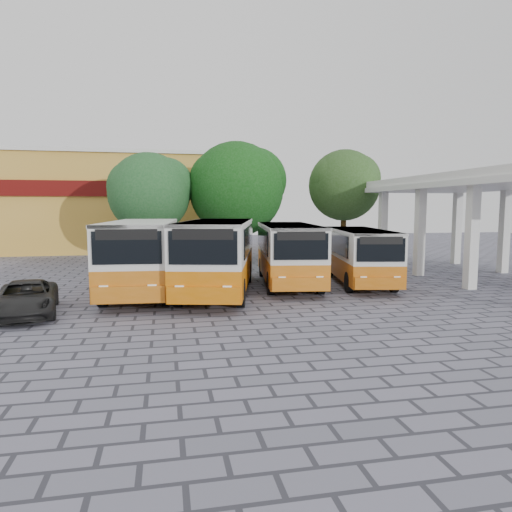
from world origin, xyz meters
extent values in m
plane|color=slate|center=(0.00, 0.00, 0.00)|extent=(90.00, 90.00, 0.00)
cube|color=silver|center=(7.85, 10.50, 2.50)|extent=(0.45, 0.45, 5.00)
cube|color=silver|center=(13.15, 10.50, 2.50)|extent=(0.45, 0.45, 5.00)
cube|color=silver|center=(10.50, 4.00, 5.20)|extent=(6.60, 15.60, 0.40)
cube|color=silver|center=(10.50, 4.00, 4.85)|extent=(6.80, 15.80, 0.30)
cube|color=gold|center=(-11.00, 26.00, 4.00)|extent=(20.00, 10.00, 8.00)
cube|color=#590C0A|center=(-11.00, 20.90, 5.20)|extent=(20.00, 0.20, 1.20)
cube|color=silver|center=(-11.00, 26.00, 8.15)|extent=(20.40, 10.40, 0.30)
cube|color=#B65F0F|center=(-6.80, 3.83, 0.98)|extent=(3.19, 8.80, 1.13)
cube|color=silver|center=(-6.80, 3.83, 2.34)|extent=(3.19, 8.80, 1.59)
cube|color=silver|center=(-6.80, 3.83, 3.07)|extent=(3.24, 8.80, 0.13)
cube|color=black|center=(-8.12, 3.83, 2.35)|extent=(0.55, 7.12, 1.13)
cube|color=black|center=(-5.49, 3.83, 2.35)|extent=(0.55, 7.12, 1.13)
cube|color=black|center=(-6.80, -0.51, 2.35)|extent=(2.32, 0.21, 1.13)
cube|color=black|center=(-6.80, -0.51, 2.81)|extent=(2.05, 0.20, 0.37)
cylinder|color=black|center=(-7.97, 1.02, 0.54)|extent=(0.30, 1.08, 1.08)
cylinder|color=black|center=(-5.63, 1.02, 0.54)|extent=(0.30, 1.08, 1.08)
cylinder|color=black|center=(-7.97, 6.64, 0.54)|extent=(0.30, 1.08, 1.08)
cylinder|color=black|center=(-5.63, 6.64, 0.54)|extent=(0.30, 1.08, 1.08)
cube|color=#C56004|center=(-3.60, 3.08, 0.98)|extent=(4.50, 9.05, 1.14)
cube|color=silver|center=(-3.60, 3.08, 2.35)|extent=(4.50, 9.05, 1.60)
cube|color=silver|center=(-3.60, 3.08, 3.08)|extent=(4.55, 9.07, 0.13)
cube|color=black|center=(-4.92, 3.08, 2.37)|extent=(1.67, 7.00, 1.14)
cube|color=black|center=(-2.27, 3.08, 2.37)|extent=(1.67, 7.00, 1.14)
cube|color=black|center=(-3.60, -1.29, 2.37)|extent=(2.29, 0.58, 1.14)
cube|color=black|center=(-3.60, -1.29, 2.82)|extent=(2.02, 0.52, 0.37)
cylinder|color=black|center=(-4.77, 0.25, 0.54)|extent=(0.30, 1.09, 1.09)
cylinder|color=black|center=(-2.42, 0.25, 0.54)|extent=(0.30, 1.09, 1.09)
cylinder|color=black|center=(-4.77, 5.90, 0.54)|extent=(0.30, 1.09, 1.09)
cylinder|color=black|center=(-2.42, 5.90, 0.54)|extent=(0.30, 1.09, 1.09)
cube|color=#C2630F|center=(0.00, 4.69, 0.91)|extent=(3.52, 8.30, 1.05)
cube|color=silver|center=(0.00, 4.69, 2.18)|extent=(3.52, 8.30, 1.48)
cube|color=silver|center=(0.00, 4.69, 2.85)|extent=(3.57, 8.31, 0.12)
cube|color=black|center=(-1.22, 4.69, 2.19)|extent=(0.99, 6.57, 1.05)
cube|color=black|center=(1.23, 4.69, 2.19)|extent=(0.99, 6.57, 1.05)
cube|color=black|center=(0.00, 0.65, 2.19)|extent=(2.15, 0.36, 1.05)
cube|color=black|center=(0.00, 0.65, 2.61)|extent=(1.90, 0.33, 0.34)
cylinder|color=black|center=(-1.08, 2.07, 0.50)|extent=(0.28, 1.00, 1.00)
cylinder|color=black|center=(1.09, 2.07, 0.50)|extent=(0.28, 1.00, 1.00)
cylinder|color=black|center=(-1.08, 7.30, 0.50)|extent=(0.28, 1.00, 1.00)
cylinder|color=black|center=(1.09, 7.30, 0.50)|extent=(0.28, 1.00, 1.00)
cube|color=#B4580A|center=(3.47, 4.24, 0.83)|extent=(3.52, 7.63, 0.96)
cube|color=silver|center=(3.47, 4.24, 1.99)|extent=(3.52, 7.63, 1.35)
cube|color=silver|center=(3.47, 4.24, 2.61)|extent=(3.56, 7.64, 0.11)
cube|color=black|center=(2.35, 4.24, 2.00)|extent=(1.16, 5.97, 0.96)
cube|color=black|center=(4.59, 4.24, 2.00)|extent=(1.16, 5.97, 0.96)
cube|color=black|center=(3.47, 0.54, 2.00)|extent=(1.95, 0.41, 0.96)
cube|color=black|center=(3.47, 0.54, 2.39)|extent=(1.73, 0.38, 0.31)
cylinder|color=black|center=(2.48, 1.85, 0.46)|extent=(0.26, 0.92, 0.92)
cylinder|color=black|center=(4.46, 1.85, 0.46)|extent=(0.26, 0.92, 0.92)
cylinder|color=black|center=(2.48, 6.63, 0.46)|extent=(0.26, 0.92, 0.92)
cylinder|color=black|center=(4.46, 6.63, 0.46)|extent=(0.26, 0.92, 0.92)
cylinder|color=#483822|center=(-6.82, 15.31, 1.73)|extent=(0.38, 0.38, 3.46)
sphere|color=#1A4B1E|center=(-6.82, 15.31, 4.67)|extent=(5.48, 5.48, 5.48)
sphere|color=#1A4B1E|center=(-5.73, 15.61, 5.22)|extent=(3.84, 3.84, 3.84)
sphere|color=#1A4B1E|center=(-7.78, 15.11, 5.08)|extent=(3.56, 3.56, 3.56)
cylinder|color=#3D2515|center=(-0.83, 15.56, 1.91)|extent=(0.46, 0.46, 3.83)
sphere|color=#0B400A|center=(-0.83, 15.56, 5.01)|extent=(6.64, 6.64, 6.64)
sphere|color=#0B400A|center=(0.50, 15.86, 5.68)|extent=(4.65, 4.65, 4.65)
sphere|color=#0B400A|center=(-1.99, 15.36, 5.51)|extent=(4.32, 4.32, 4.32)
cylinder|color=#402A10|center=(6.63, 14.07, 1.86)|extent=(0.39, 0.39, 3.73)
sphere|color=#234516|center=(6.63, 14.07, 5.29)|extent=(4.98, 4.98, 4.98)
sphere|color=#234516|center=(7.63, 14.37, 5.79)|extent=(3.49, 3.49, 3.49)
sphere|color=#234516|center=(5.76, 13.87, 5.66)|extent=(3.24, 3.24, 3.24)
imported|color=black|center=(-10.59, 0.28, 0.59)|extent=(2.69, 4.52, 1.18)
camera|label=1|loc=(-5.82, -16.51, 3.71)|focal=32.00mm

